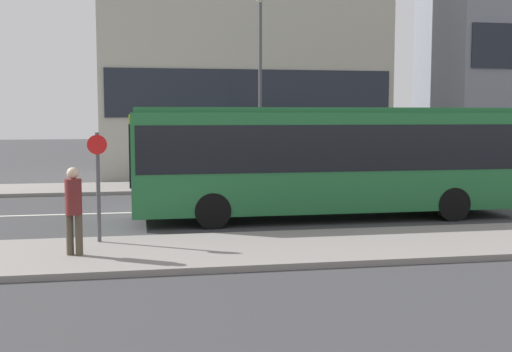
{
  "coord_description": "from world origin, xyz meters",
  "views": [
    {
      "loc": [
        -1.05,
        -19.9,
        3.03
      ],
      "look_at": [
        2.31,
        -1.76,
        1.24
      ],
      "focal_mm": 45.0,
      "sensor_mm": 36.0,
      "label": 1
    }
  ],
  "objects_px": {
    "pedestrian_near_stop": "(74,205)",
    "street_lamp": "(260,71)",
    "city_bus": "(325,155)",
    "parked_car_0": "(461,175)",
    "bus_stop_sign": "(98,178)"
  },
  "relations": [
    {
      "from": "city_bus",
      "to": "parked_car_0",
      "type": "height_order",
      "value": "city_bus"
    },
    {
      "from": "parked_car_0",
      "to": "bus_stop_sign",
      "type": "xyz_separation_m",
      "value": [
        -13.37,
        -8.34,
        0.96
      ]
    },
    {
      "from": "pedestrian_near_stop",
      "to": "street_lamp",
      "type": "relative_size",
      "value": 0.24
    },
    {
      "from": "pedestrian_near_stop",
      "to": "street_lamp",
      "type": "height_order",
      "value": "street_lamp"
    },
    {
      "from": "city_bus",
      "to": "pedestrian_near_stop",
      "type": "xyz_separation_m",
      "value": [
        -6.65,
        -4.38,
        -0.68
      ]
    },
    {
      "from": "city_bus",
      "to": "pedestrian_near_stop",
      "type": "bearing_deg",
      "value": -152.01
    },
    {
      "from": "parked_car_0",
      "to": "pedestrian_near_stop",
      "type": "xyz_separation_m",
      "value": [
        -13.78,
        -9.66,
        0.54
      ]
    },
    {
      "from": "city_bus",
      "to": "parked_car_0",
      "type": "bearing_deg",
      "value": 31.06
    },
    {
      "from": "parked_car_0",
      "to": "bus_stop_sign",
      "type": "height_order",
      "value": "bus_stop_sign"
    },
    {
      "from": "pedestrian_near_stop",
      "to": "bus_stop_sign",
      "type": "height_order",
      "value": "bus_stop_sign"
    },
    {
      "from": "parked_car_0",
      "to": "street_lamp",
      "type": "xyz_separation_m",
      "value": [
        -7.62,
        2.19,
        4.09
      ]
    },
    {
      "from": "bus_stop_sign",
      "to": "street_lamp",
      "type": "bearing_deg",
      "value": 61.39
    },
    {
      "from": "parked_car_0",
      "to": "pedestrian_near_stop",
      "type": "bearing_deg",
      "value": -144.98
    },
    {
      "from": "parked_car_0",
      "to": "street_lamp",
      "type": "height_order",
      "value": "street_lamp"
    },
    {
      "from": "parked_car_0",
      "to": "pedestrian_near_stop",
      "type": "relative_size",
      "value": 2.46
    }
  ]
}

